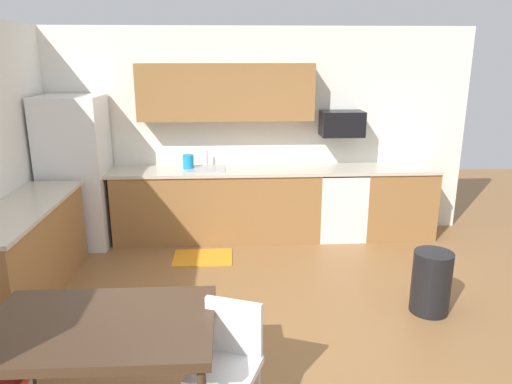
{
  "coord_description": "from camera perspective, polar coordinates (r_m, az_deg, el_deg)",
  "views": [
    {
      "loc": [
        -0.26,
        -3.74,
        2.36
      ],
      "look_at": [
        0.0,
        1.0,
        1.0
      ],
      "focal_mm": 33.92,
      "sensor_mm": 36.0,
      "label": 1
    }
  ],
  "objects": [
    {
      "name": "cabinet_run_back",
      "position": [
        6.33,
        -4.56,
        -1.62
      ],
      "size": [
        2.63,
        0.6,
        0.9
      ],
      "primitive_type": "cube",
      "color": "olive",
      "rests_on": "ground"
    },
    {
      "name": "wall_back",
      "position": [
        6.47,
        -0.8,
        7.0
      ],
      "size": [
        5.8,
        0.1,
        2.7
      ],
      "primitive_type": "cube",
      "color": "white",
      "rests_on": "ground"
    },
    {
      "name": "cabinet_run_back_right",
      "position": [
        6.7,
        16.18,
        -1.23
      ],
      "size": [
        0.92,
        0.6,
        0.9
      ],
      "primitive_type": "cube",
      "color": "olive",
      "rests_on": "ground"
    },
    {
      "name": "kettle",
      "position": [
        6.26,
        -7.99,
        3.46
      ],
      "size": [
        0.14,
        0.14,
        0.2
      ],
      "primitive_type": "cylinder",
      "color": "#198CBF",
      "rests_on": "countertop_back"
    },
    {
      "name": "ground_plane",
      "position": [
        4.43,
        0.73,
        -16.21
      ],
      "size": [
        12.0,
        12.0,
        0.0
      ],
      "primitive_type": "plane",
      "color": "olive"
    },
    {
      "name": "oven_range",
      "position": [
        6.49,
        9.84,
        -1.32
      ],
      "size": [
        0.6,
        0.6,
        0.91
      ],
      "color": "white",
      "rests_on": "ground"
    },
    {
      "name": "refrigerator",
      "position": [
        6.42,
        -20.47,
        2.18
      ],
      "size": [
        0.76,
        0.7,
        1.88
      ],
      "primitive_type": "cube",
      "color": "white",
      "rests_on": "ground"
    },
    {
      "name": "chair_near_table",
      "position": [
        3.24,
        -3.31,
        -18.9
      ],
      "size": [
        0.52,
        0.52,
        0.85
      ],
      "color": "white",
      "rests_on": "ground"
    },
    {
      "name": "countertop_left",
      "position": [
        5.18,
        -26.2,
        -1.84
      ],
      "size": [
        0.64,
        2.0,
        0.04
      ],
      "primitive_type": "cube",
      "color": "beige",
      "rests_on": "cabinet_run_left"
    },
    {
      "name": "floor_mat",
      "position": [
        5.89,
        -6.29,
        -7.67
      ],
      "size": [
        0.7,
        0.5,
        0.01
      ],
      "primitive_type": "cube",
      "color": "orange",
      "rests_on": "ground"
    },
    {
      "name": "sink_basin",
      "position": [
        6.22,
        -5.86,
        2.14
      ],
      "size": [
        0.48,
        0.4,
        0.14
      ],
      "primitive_type": "cube",
      "color": "#A5A8AD",
      "rests_on": "countertop_back"
    },
    {
      "name": "trash_bin",
      "position": [
        4.89,
        19.96,
        -9.97
      ],
      "size": [
        0.36,
        0.36,
        0.6
      ],
      "primitive_type": "cylinder",
      "color": "black",
      "rests_on": "ground"
    },
    {
      "name": "countertop_back",
      "position": [
        6.21,
        -0.65,
        2.58
      ],
      "size": [
        4.8,
        0.64,
        0.04
      ],
      "primitive_type": "cube",
      "color": "beige",
      "rests_on": "cabinet_run_back"
    },
    {
      "name": "cabinet_run_left",
      "position": [
        5.33,
        -25.58,
        -6.66
      ],
      "size": [
        0.6,
        2.0,
        0.9
      ],
      "primitive_type": "cube",
      "color": "olive",
      "rests_on": "ground"
    },
    {
      "name": "microwave",
      "position": [
        6.36,
        10.09,
        7.95
      ],
      "size": [
        0.54,
        0.36,
        0.32
      ],
      "primitive_type": "cube",
      "color": "black"
    },
    {
      "name": "dining_table",
      "position": [
        3.26,
        -17.84,
        -15.35
      ],
      "size": [
        1.4,
        0.9,
        0.77
      ],
      "color": "#422D1E",
      "rests_on": "ground"
    },
    {
      "name": "sink_faucet",
      "position": [
        6.36,
        -5.83,
        3.93
      ],
      "size": [
        0.02,
        0.02,
        0.24
      ],
      "primitive_type": "cylinder",
      "color": "#B2B5BA",
      "rests_on": "countertop_back"
    },
    {
      "name": "upper_cabinets_back",
      "position": [
        6.19,
        -3.57,
        11.69
      ],
      "size": [
        2.2,
        0.34,
        0.7
      ],
      "primitive_type": "cube",
      "color": "olive"
    }
  ]
}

